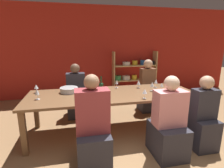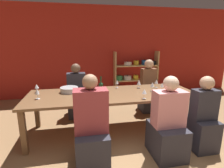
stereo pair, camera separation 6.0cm
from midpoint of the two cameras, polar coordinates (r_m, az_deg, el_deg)
name	(u,v)px [view 1 (the left image)]	position (r m, az deg, el deg)	size (l,w,h in m)	color
wall_back_red	(102,52)	(5.46, -3.51, 10.39)	(8.80, 0.06, 2.70)	red
shelf_unit	(134,78)	(5.60, 6.75, 1.84)	(1.40, 0.30, 1.37)	tan
dining_table	(113,97)	(3.18, -0.16, -4.19)	(3.02, 1.05, 0.74)	brown
mixing_bowl	(69,90)	(3.32, -14.36, -1.80)	(0.33, 0.33, 0.09)	#B7BABC
wine_bottle_green	(101,89)	(2.98, -4.11, -1.49)	(0.08, 0.08, 0.34)	#19381E
wine_glass_red_a	(139,83)	(3.55, 8.20, 0.46)	(0.08, 0.08, 0.16)	white
wine_glass_empty_a	(162,85)	(3.50, 15.45, -0.31)	(0.07, 0.07, 0.14)	white
wine_glass_white_a	(174,83)	(3.66, 19.22, 0.43)	(0.08, 0.08, 0.16)	white
wine_glass_white_b	(117,82)	(3.52, 1.06, 0.60)	(0.06, 0.06, 0.16)	white
wine_glass_white_c	(93,84)	(3.35, -6.80, -0.02)	(0.08, 0.08, 0.17)	white
wine_glass_white_d	(156,82)	(3.64, 13.70, 0.77)	(0.07, 0.07, 0.17)	white
wine_glass_empty_b	(36,87)	(3.47, -23.99, -0.85)	(0.08, 0.08, 0.15)	white
wine_glass_red_b	(145,92)	(2.89, 10.07, -2.45)	(0.08, 0.08, 0.16)	white
wine_glass_white_e	(37,92)	(3.05, -23.81, -2.47)	(0.07, 0.07, 0.18)	white
wine_glass_red_c	(87,93)	(2.85, -8.73, -2.84)	(0.08, 0.08, 0.15)	white
wine_glass_white_f	(168,86)	(3.41, 17.37, -0.53)	(0.07, 0.07, 0.16)	white
wine_glass_white_g	(152,85)	(3.36, 12.49, -0.18)	(0.08, 0.08, 0.18)	white
person_near_a	(202,121)	(3.12, 26.79, -10.85)	(0.37, 0.46, 1.16)	#2D2D38
person_far_a	(147,92)	(4.31, 10.90, -2.47)	(0.34, 0.43, 1.26)	#2D2D38
person_near_b	(168,128)	(2.73, 17.23, -13.43)	(0.44, 0.55, 1.20)	#2D2D38
person_far_b	(76,97)	(4.02, -11.95, -4.26)	(0.40, 0.50, 1.19)	#2D2D38
person_near_c	(93,134)	(2.43, -6.96, -15.83)	(0.43, 0.54, 1.26)	#2D2D38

